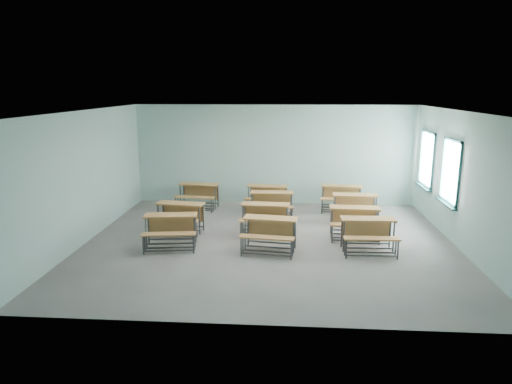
% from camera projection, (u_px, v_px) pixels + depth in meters
% --- Properties ---
extents(room, '(9.04, 8.04, 3.24)m').
position_uv_depth(room, '(273.00, 179.00, 10.89)').
color(room, slate).
rests_on(room, ground).
extents(desk_unit_r0c0, '(1.34, 0.99, 0.78)m').
position_uv_depth(desk_unit_r0c0, '(170.00, 226.00, 10.82)').
color(desk_unit_r0c0, '#A3703A').
rests_on(desk_unit_r0c0, ground).
extents(desk_unit_r0c1, '(1.34, 0.98, 0.78)m').
position_uv_depth(desk_unit_r0c1, '(270.00, 229.00, 10.57)').
color(desk_unit_r0c1, '#A3703A').
rests_on(desk_unit_r0c1, ground).
extents(desk_unit_r0c2, '(1.27, 0.87, 0.78)m').
position_uv_depth(desk_unit_r0c2, '(369.00, 230.00, 10.51)').
color(desk_unit_r0c2, '#A3703A').
rests_on(desk_unit_r0c2, ground).
extents(desk_unit_r1c0, '(1.34, 0.99, 0.78)m').
position_uv_depth(desk_unit_r1c0, '(179.00, 213.00, 11.90)').
color(desk_unit_r1c0, '#A3703A').
rests_on(desk_unit_r1c0, ground).
extents(desk_unit_r1c1, '(1.29, 0.90, 0.78)m').
position_uv_depth(desk_unit_r1c1, '(265.00, 214.00, 11.83)').
color(desk_unit_r1c1, '#A3703A').
rests_on(desk_unit_r1c1, ground).
extents(desk_unit_r1c2, '(1.28, 0.88, 0.78)m').
position_uv_depth(desk_unit_r1c2, '(355.00, 218.00, 11.49)').
color(desk_unit_r1c2, '#A3703A').
rests_on(desk_unit_r1c2, ground).
extents(desk_unit_r2c1, '(1.27, 0.87, 0.78)m').
position_uv_depth(desk_unit_r2c1, '(272.00, 201.00, 13.18)').
color(desk_unit_r2c1, '#A3703A').
rests_on(desk_unit_r2c1, ground).
extents(desk_unit_r2c2, '(1.26, 0.86, 0.78)m').
position_uv_depth(desk_unit_r2c2, '(355.00, 204.00, 12.86)').
color(desk_unit_r2c2, '#A3703A').
rests_on(desk_unit_r2c2, ground).
extents(desk_unit_r3c0, '(1.33, 0.97, 0.78)m').
position_uv_depth(desk_unit_r3c0, '(198.00, 192.00, 14.31)').
color(desk_unit_r3c0, '#A3703A').
rests_on(desk_unit_r3c0, ground).
extents(desk_unit_r3c1, '(1.33, 0.97, 0.78)m').
position_uv_depth(desk_unit_r3c1, '(267.00, 194.00, 14.04)').
color(desk_unit_r3c1, '#A3703A').
rests_on(desk_unit_r3c1, ground).
extents(desk_unit_r3c2, '(1.32, 0.96, 0.78)m').
position_uv_depth(desk_unit_r3c2, '(341.00, 194.00, 14.04)').
color(desk_unit_r3c2, '#A3703A').
rests_on(desk_unit_r3c2, ground).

